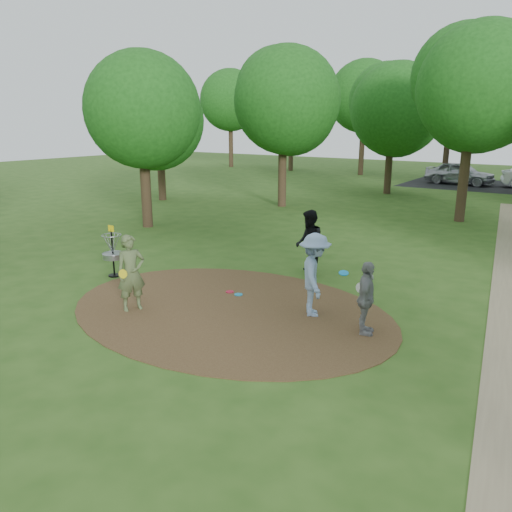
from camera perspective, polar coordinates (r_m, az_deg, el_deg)
The scene contains 12 objects.
ground at distance 12.29m, azimuth -3.17°, elevation -6.17°, with size 100.00×100.00×0.00m, color #2D5119.
dirt_clearing at distance 12.29m, azimuth -3.17°, elevation -6.12°, with size 8.40×8.40×0.02m, color #47301C.
parking_lot at distance 39.64m, azimuth 26.98°, elevation 7.03°, with size 14.00×8.00×0.01m, color black.
player_observer_with_disc at distance 12.35m, azimuth -14.08°, elevation -1.91°, with size 0.70×0.81×1.88m.
player_throwing_with_disc at distance 11.73m, azimuth 6.70°, elevation -2.17°, with size 1.52×1.48×1.98m.
player_walking_with_disc at distance 14.81m, azimuth 6.08°, elevation 1.47°, with size 1.16×1.21×1.97m.
player_waiting_with_disc at distance 10.90m, azimuth 12.46°, elevation -4.77°, with size 0.64×1.03×1.63m.
disc_ground_cyan at distance 13.25m, azimuth -2.02°, elevation -4.42°, with size 0.22×0.22×0.02m, color #1788BC.
disc_ground_red at distance 13.47m, azimuth -3.01°, elevation -4.10°, with size 0.22×0.22×0.02m, color #B7122F.
car_left at distance 39.73m, azimuth 22.26°, elevation 8.75°, with size 1.93×4.81×1.64m, color #A8AAB0.
disc_golf_basket at distance 15.25m, azimuth -16.09°, elevation 0.93°, with size 0.63×0.63×1.54m.
tree_ring at distance 19.95m, azimuth 22.26°, elevation 16.34°, with size 36.66×46.16×9.84m.
Camera 1 is at (6.99, -9.08, 4.45)m, focal length 35.00 mm.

